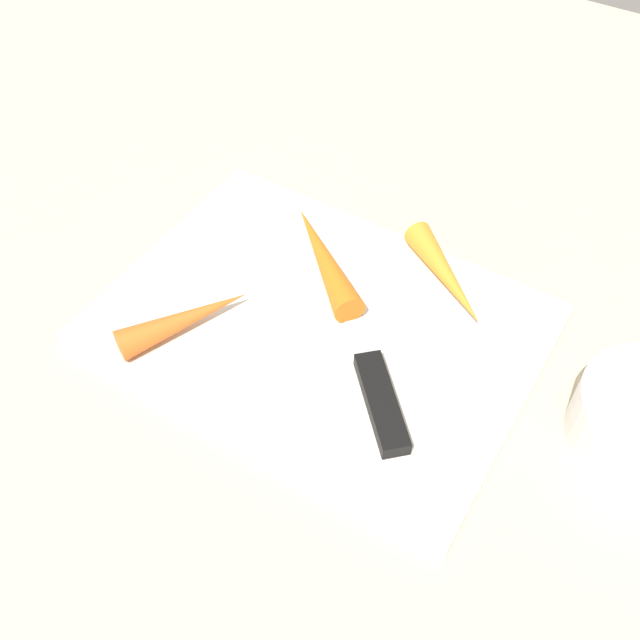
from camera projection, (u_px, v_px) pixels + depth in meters
ground_plane at (320, 329)px, 0.63m from camera, size 1.40×1.40×0.00m
cutting_board at (320, 325)px, 0.63m from camera, size 0.36×0.26×0.01m
knife at (377, 389)px, 0.57m from camera, size 0.15×0.16×0.01m
carrot_longest at (323, 257)px, 0.65m from camera, size 0.12×0.11×0.03m
carrot_shortest at (185, 319)px, 0.61m from camera, size 0.08×0.11×0.03m
carrot_medium at (447, 276)px, 0.64m from camera, size 0.11×0.09×0.03m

